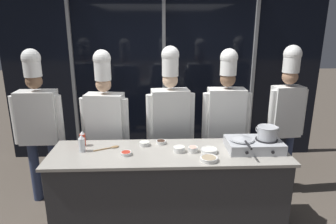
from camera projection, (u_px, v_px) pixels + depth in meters
window_wall_back at (164, 77)px, 4.81m from camera, size 5.05×0.09×2.70m
demo_counter at (169, 191)px, 3.20m from camera, size 2.43×0.70×0.92m
portable_stove at (254, 144)px, 3.10m from camera, size 0.56×0.39×0.12m
frying_pan at (242, 138)px, 3.07m from camera, size 0.26×0.44×0.04m
stock_pot at (267, 132)px, 3.07m from camera, size 0.23×0.20×0.14m
squeeze_bottle_chili at (83, 139)px, 3.19m from camera, size 0.06×0.06×0.17m
squeeze_bottle_clear at (82, 144)px, 3.05m from camera, size 0.06×0.06×0.18m
prep_bowl_shrimp at (193, 149)px, 3.05m from camera, size 0.10×0.10×0.06m
prep_bowl_soy_glaze at (161, 142)px, 3.26m from camera, size 0.11×0.11×0.04m
prep_bowl_mushrooms at (209, 159)px, 2.86m from camera, size 0.17×0.17×0.04m
prep_bowl_onion at (179, 149)px, 3.05m from camera, size 0.12×0.12×0.06m
prep_bowl_bean_sprouts at (144, 143)px, 3.21m from camera, size 0.11×0.11×0.04m
prep_bowl_garlic at (209, 150)px, 3.04m from camera, size 0.16×0.16×0.04m
prep_bowl_chili_flakes at (126, 153)px, 2.98m from camera, size 0.11×0.11×0.04m
serving_spoon_slotted at (112, 147)px, 3.15m from camera, size 0.26×0.15×0.02m
chef_head at (39, 118)px, 3.57m from camera, size 0.60×0.25×1.91m
chef_sous at (106, 119)px, 3.62m from camera, size 0.58×0.28×1.90m
chef_line at (170, 115)px, 3.69m from camera, size 0.60×0.28×1.93m
chef_pastry at (226, 115)px, 3.73m from camera, size 0.60×0.25×1.90m
chef_apprentice at (286, 108)px, 3.74m from camera, size 0.49×0.24×1.94m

